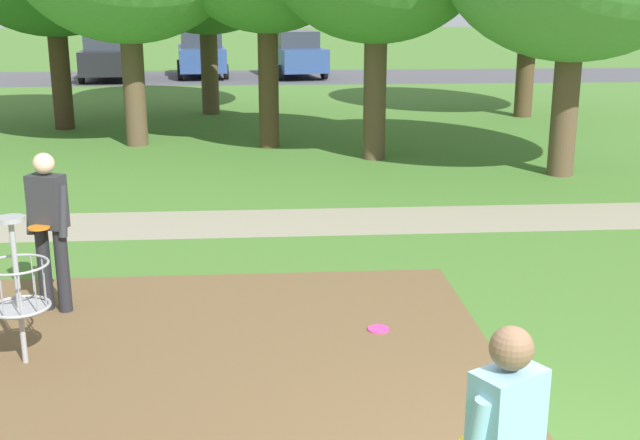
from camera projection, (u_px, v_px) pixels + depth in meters
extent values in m
cube|color=brown|center=(192.00, 377.00, 7.13)|extent=(5.63, 5.41, 0.01)
cylinder|color=#9E9EA3|center=(18.00, 294.00, 7.23)|extent=(0.05, 0.05, 1.35)
cylinder|color=#9E9EA3|center=(10.00, 219.00, 7.05)|extent=(0.24, 0.24, 0.04)
torus|color=#9E9EA3|center=(15.00, 265.00, 7.16)|extent=(0.58, 0.58, 0.02)
torus|color=#9E9EA3|center=(20.00, 307.00, 7.27)|extent=(0.55, 0.55, 0.03)
cylinder|color=#9E9EA3|center=(20.00, 309.00, 7.27)|extent=(0.48, 0.48, 0.02)
cylinder|color=gray|center=(45.00, 285.00, 7.23)|extent=(0.01, 0.01, 0.40)
cylinder|color=gray|center=(44.00, 280.00, 7.36)|extent=(0.01, 0.01, 0.40)
cylinder|color=gray|center=(33.00, 277.00, 7.44)|extent=(0.01, 0.01, 0.40)
cylinder|color=gray|center=(16.00, 277.00, 7.43)|extent=(0.01, 0.01, 0.40)
cylinder|color=gray|center=(0.00, 281.00, 7.33)|extent=(0.01, 0.01, 0.40)
cylinder|color=gray|center=(1.00, 295.00, 6.99)|extent=(0.01, 0.01, 0.40)
cylinder|color=gray|center=(19.00, 295.00, 7.00)|extent=(0.01, 0.01, 0.40)
cylinder|color=gray|center=(35.00, 291.00, 7.09)|extent=(0.01, 0.01, 0.40)
cylinder|color=#232328|center=(63.00, 270.00, 8.50)|extent=(0.14, 0.14, 0.92)
cylinder|color=#232328|center=(45.00, 268.00, 8.55)|extent=(0.14, 0.14, 0.92)
cube|color=#2D2D33|center=(47.00, 202.00, 8.32)|extent=(0.41, 0.33, 0.56)
sphere|color=beige|center=(44.00, 164.00, 8.22)|extent=(0.22, 0.22, 0.22)
cylinder|color=#2D2D33|center=(63.00, 211.00, 8.28)|extent=(0.14, 0.19, 0.55)
cylinder|color=#2D2D33|center=(31.00, 209.00, 8.38)|extent=(0.14, 0.19, 0.55)
cylinder|color=orange|center=(39.00, 228.00, 8.22)|extent=(0.22, 0.22, 0.02)
cube|color=#84B7D1|center=(506.00, 422.00, 4.04)|extent=(0.42, 0.37, 0.56)
sphere|color=brown|center=(511.00, 348.00, 3.93)|extent=(0.22, 0.22, 0.22)
cylinder|color=#84B7D1|center=(528.00, 424.00, 4.18)|extent=(0.16, 0.19, 0.55)
cylinder|color=#E53D99|center=(378.00, 329.00, 8.13)|extent=(0.22, 0.22, 0.02)
cylinder|color=brown|center=(134.00, 90.00, 17.77)|extent=(0.48, 0.48, 2.47)
cylinder|color=brown|center=(564.00, 113.00, 14.81)|extent=(0.48, 0.48, 2.33)
cylinder|color=brown|center=(375.00, 97.00, 16.28)|extent=(0.46, 0.46, 2.53)
cylinder|color=#422D1E|center=(61.00, 78.00, 19.96)|extent=(0.48, 0.48, 2.50)
cylinder|color=#4C3823|center=(269.00, 87.00, 17.51)|extent=(0.44, 0.44, 2.64)
cylinder|color=#4C3823|center=(525.00, 71.00, 21.99)|extent=(0.48, 0.48, 2.51)
cylinder|color=brown|center=(210.00, 70.00, 22.55)|extent=(0.48, 0.48, 2.43)
cube|color=#4C4C51|center=(305.00, 77.00, 33.00)|extent=(36.00, 6.00, 0.01)
cube|color=black|center=(109.00, 61.00, 31.62)|extent=(2.05, 4.30, 0.90)
cube|color=#2D333D|center=(108.00, 40.00, 31.41)|extent=(1.71, 2.27, 0.64)
cylinder|color=black|center=(91.00, 69.00, 32.87)|extent=(0.22, 0.61, 0.60)
cylinder|color=black|center=(136.00, 69.00, 33.10)|extent=(0.22, 0.61, 0.60)
cylinder|color=black|center=(81.00, 76.00, 30.38)|extent=(0.22, 0.61, 0.60)
cylinder|color=black|center=(130.00, 75.00, 30.61)|extent=(0.22, 0.61, 0.60)
cube|color=#2D4784|center=(201.00, 58.00, 32.88)|extent=(2.22, 4.36, 0.90)
cube|color=#2D333D|center=(201.00, 39.00, 32.67)|extent=(1.80, 2.33, 0.64)
cylinder|color=black|center=(179.00, 67.00, 34.08)|extent=(0.24, 0.62, 0.60)
cylinder|color=black|center=(222.00, 66.00, 34.38)|extent=(0.24, 0.62, 0.60)
cylinder|color=black|center=(180.00, 72.00, 31.61)|extent=(0.24, 0.62, 0.60)
cylinder|color=black|center=(226.00, 72.00, 31.92)|extent=(0.24, 0.62, 0.60)
cube|color=#2D4784|center=(294.00, 58.00, 32.81)|extent=(2.59, 4.47, 0.90)
cube|color=#2D333D|center=(294.00, 39.00, 32.61)|extent=(1.98, 2.45, 0.64)
cylinder|color=black|center=(266.00, 67.00, 33.91)|extent=(0.29, 0.62, 0.60)
cylinder|color=black|center=(308.00, 66.00, 34.38)|extent=(0.29, 0.62, 0.60)
cylinder|color=black|center=(280.00, 73.00, 31.50)|extent=(0.29, 0.62, 0.60)
cylinder|color=black|center=(324.00, 72.00, 31.96)|extent=(0.29, 0.62, 0.60)
cube|color=gray|center=(386.00, 220.00, 12.08)|extent=(40.00, 1.48, 0.00)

